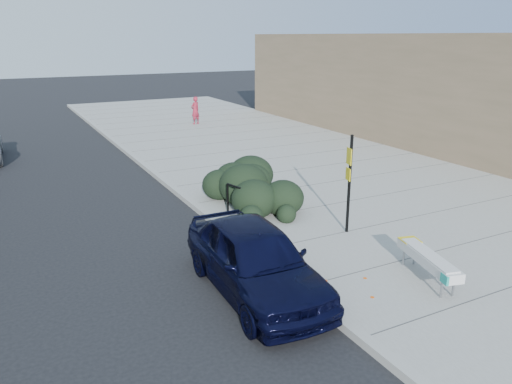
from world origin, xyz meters
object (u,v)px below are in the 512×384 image
Objects in this scene: sedan_navy at (255,259)px; sign_post at (349,178)px; bench at (428,259)px; pedestrian at (195,110)px; bike_rack at (234,197)px.

sign_post is at bearing 25.51° from sedan_navy.
pedestrian reaches higher than bench.
bench is 0.77× the size of sign_post.
bench is 1.26× the size of pedestrian.
bench is 0.45× the size of sedan_navy.
bike_rack is 3.34m from sign_post.
pedestrian is at bearing 58.24° from bike_rack.
sign_post reaches higher than pedestrian.
pedestrian is at bearing 97.52° from sign_post.
pedestrian is (6.07, 18.99, 0.19)m from sedan_navy.
sign_post is 3.88m from sedan_navy.
sedan_navy is (-3.47, -1.50, -0.87)m from sign_post.
pedestrian is (2.60, 17.49, -0.67)m from sign_post.
sedan_navy is at bearing -140.69° from sign_post.
pedestrian is (2.77, 20.43, 0.32)m from bench.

